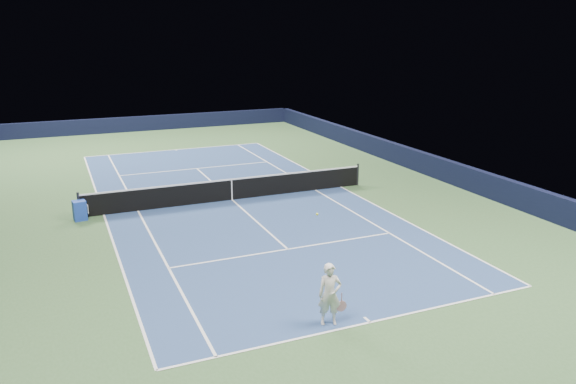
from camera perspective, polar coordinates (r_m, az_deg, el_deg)
name	(u,v)px	position (r m, az deg, el deg)	size (l,w,h in m)	color
ground	(232,200)	(25.15, -5.71, -0.80)	(40.00, 40.00, 0.00)	#36572F
wall_far	(153,123)	(43.94, -13.55, 6.84)	(22.00, 0.35, 1.10)	black
wall_right	(433,166)	(29.90, 14.48, 2.58)	(0.35, 40.00, 1.10)	black
court_surface	(232,200)	(25.15, -5.71, -0.79)	(10.97, 23.77, 0.01)	navy
baseline_far	(176,150)	(36.35, -11.34, 4.24)	(10.97, 0.08, 0.00)	white
baseline_near	(370,322)	(15.04, 8.35, -12.97)	(10.97, 0.08, 0.00)	white
sideline_doubles_right	(341,187)	(27.19, 5.38, 0.52)	(0.08, 23.77, 0.00)	white
sideline_doubles_left	(104,215)	(24.20, -18.20, -2.21)	(0.08, 23.77, 0.00)	white
sideline_singles_right	(315,190)	(26.59, 2.78, 0.22)	(0.08, 23.77, 0.00)	white
sideline_singles_left	(138,211)	(24.32, -15.00, -1.85)	(0.08, 23.77, 0.00)	white
service_line_far	(197,168)	(31.11, -9.24, 2.38)	(8.23, 0.08, 0.00)	white
service_line_near	(288,249)	(19.46, -0.02, -5.83)	(8.23, 0.08, 0.00)	white
center_service_line	(232,200)	(25.15, -5.71, -0.78)	(0.08, 12.80, 0.00)	white
center_mark_far	(176,150)	(36.20, -11.29, 4.20)	(0.08, 0.30, 0.00)	white
center_mark_near	(367,320)	(15.15, 8.05, -12.72)	(0.08, 0.30, 0.00)	white
tennis_net	(232,189)	(25.01, -5.74, 0.31)	(12.90, 0.10, 1.07)	black
sponsor_cube	(80,210)	(23.76, -20.40, -1.77)	(0.59, 0.50, 0.80)	#1D3FB1
tennis_player	(330,294)	(14.50, 4.27, -10.34)	(0.81, 1.31, 2.68)	silver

